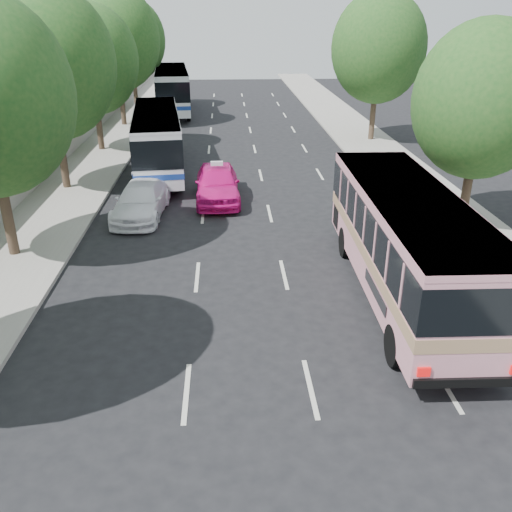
{
  "coord_description": "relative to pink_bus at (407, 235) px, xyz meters",
  "views": [
    {
      "loc": [
        -0.87,
        -12.18,
        8.1
      ],
      "look_at": [
        -0.05,
        2.05,
        1.6
      ],
      "focal_mm": 38.0,
      "sensor_mm": 36.0,
      "label": 1
    }
  ],
  "objects": [
    {
      "name": "sidewalk_right",
      "position": [
        4.08,
        17.69,
        -1.98
      ],
      "size": [
        4.0,
        90.0,
        0.12
      ],
      "primitive_type": "cube",
      "color": "#9E998E",
      "rests_on": "ground"
    },
    {
      "name": "white_pickup",
      "position": [
        -8.92,
        7.71,
        -1.34
      ],
      "size": [
        2.28,
        4.92,
        1.39
      ],
      "primitive_type": "imported",
      "rotation": [
        0.0,
        0.0,
        -0.07
      ],
      "color": "white",
      "rests_on": "ground"
    },
    {
      "name": "tree_left_d",
      "position": [
        -12.95,
        19.64,
        3.59
      ],
      "size": [
        5.52,
        5.52,
        8.6
      ],
      "color": "#38281E",
      "rests_on": "ground"
    },
    {
      "name": "pink_taxi",
      "position": [
        -5.69,
        9.57,
        -1.2
      ],
      "size": [
        2.11,
        4.96,
        1.67
      ],
      "primitive_type": "imported",
      "rotation": [
        0.0,
        0.0,
        0.03
      ],
      "color": "#E71488",
      "rests_on": "ground"
    },
    {
      "name": "tour_coach_rear",
      "position": [
        -9.67,
        33.47,
        0.13
      ],
      "size": [
        3.71,
        12.22,
        3.6
      ],
      "rotation": [
        0.0,
        0.0,
        0.09
      ],
      "color": "white",
      "rests_on": "ground"
    },
    {
      "name": "tree_left_f",
      "position": [
        -13.05,
        35.64,
        3.96
      ],
      "size": [
        5.88,
        5.88,
        9.16
      ],
      "color": "#38281E",
      "rests_on": "ground"
    },
    {
      "name": "sidewalk_left",
      "position": [
        -12.92,
        17.69,
        -1.96
      ],
      "size": [
        4.0,
        90.0,
        0.15
      ],
      "primitive_type": "cube",
      "color": "#9E998E",
      "rests_on": "ground"
    },
    {
      "name": "pink_bus",
      "position": [
        0.0,
        0.0,
        0.0
      ],
      "size": [
        2.8,
        10.32,
        3.28
      ],
      "rotation": [
        0.0,
        0.0,
        -0.02
      ],
      "color": "pink",
      "rests_on": "ground"
    },
    {
      "name": "tree_left_c",
      "position": [
        -13.05,
        11.64,
        4.09
      ],
      "size": [
        6.0,
        6.0,
        9.35
      ],
      "color": "#38281E",
      "rests_on": "ground"
    },
    {
      "name": "taxi_roof_sign",
      "position": [
        -5.69,
        9.57,
        -0.28
      ],
      "size": [
        0.55,
        0.19,
        0.18
      ],
      "primitive_type": "cube",
      "rotation": [
        0.0,
        0.0,
        0.03
      ],
      "color": "silver",
      "rests_on": "pink_taxi"
    },
    {
      "name": "tour_coach_front",
      "position": [
        -8.92,
        14.79,
        -0.11
      ],
      "size": [
        3.5,
        10.89,
        3.2
      ],
      "rotation": [
        0.0,
        0.0,
        0.11
      ],
      "color": "silver",
      "rests_on": "ground"
    },
    {
      "name": "low_wall",
      "position": [
        -14.72,
        17.69,
        -1.14
      ],
      "size": [
        0.3,
        90.0,
        1.5
      ],
      "primitive_type": "cube",
      "color": "#9E998E",
      "rests_on": "sidewalk_left"
    },
    {
      "name": "ground",
      "position": [
        -4.42,
        -2.31,
        -2.04
      ],
      "size": [
        120.0,
        120.0,
        0.0
      ],
      "primitive_type": "plane",
      "color": "black",
      "rests_on": "ground"
    },
    {
      "name": "tree_left_e",
      "position": [
        -12.85,
        27.64,
        4.39
      ],
      "size": [
        6.3,
        6.3,
        9.82
      ],
      "color": "#38281E",
      "rests_on": "ground"
    },
    {
      "name": "tree_right_far",
      "position": [
        4.65,
        21.64,
        4.09
      ],
      "size": [
        6.0,
        6.0,
        9.35
      ],
      "color": "#38281E",
      "rests_on": "ground"
    },
    {
      "name": "tree_right_near",
      "position": [
        4.35,
        5.64,
        3.16
      ],
      "size": [
        5.1,
        5.1,
        7.95
      ],
      "color": "#38281E",
      "rests_on": "ground"
    }
  ]
}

